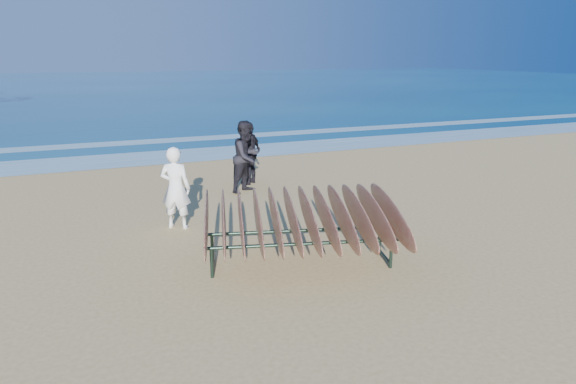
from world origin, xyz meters
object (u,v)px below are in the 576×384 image
Objects in this scene: person_white at (176,188)px; person_dark_b at (250,153)px; person_dark_a at (247,157)px; surfboard_rack at (301,219)px.

person_white is 3.93m from person_dark_b.
person_dark_a is 0.87m from person_dark_b.
surfboard_rack is 5.81m from person_dark_b.
surfboard_rack is at bearing -130.86° from person_dark_a.
person_white is at bearing 8.44° from person_dark_b.
person_dark_b is (2.56, 2.99, 0.01)m from person_white.
person_dark_a is at bearing 97.34° from surfboard_rack.
person_dark_b is (0.99, 5.72, 0.03)m from surfboard_rack.
person_dark_a reaches higher than surfboard_rack.
person_dark_a is 1.08× the size of person_dark_b.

